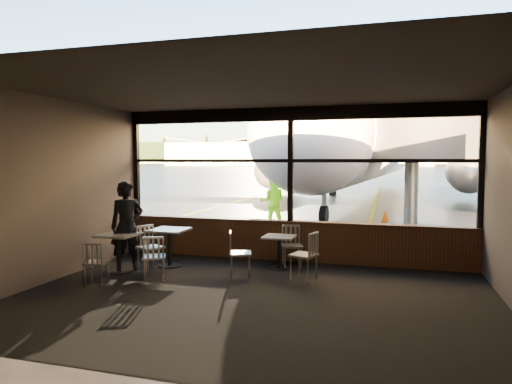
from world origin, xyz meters
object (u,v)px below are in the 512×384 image
at_px(ground_crew, 272,202).
at_px(passenger, 127,226).
at_px(chair_near_n, 292,246).
at_px(jet_bridge, 436,161).
at_px(chair_mid_w, 151,248).
at_px(chair_near_w, 240,254).
at_px(chair_mid_s, 154,257).
at_px(airliner, 370,103).
at_px(chair_near_e, 304,256).
at_px(cone_nose, 386,216).
at_px(cafe_table_near, 279,252).
at_px(cafe_table_left, 119,253).
at_px(cone_wing, 289,193).
at_px(chair_left_s, 97,263).
at_px(cafe_table_mid, 170,248).

bearing_deg(ground_crew, passenger, 61.98).
bearing_deg(chair_near_n, jet_bridge, -139.25).
bearing_deg(jet_bridge, chair_mid_w, -130.73).
height_order(chair_near_w, chair_mid_s, chair_near_w).
xyz_separation_m(airliner, chair_mid_s, (-3.10, -21.49, -5.41)).
height_order(chair_mid_s, passenger, passenger).
bearing_deg(chair_mid_s, chair_near_e, -8.27).
relative_size(airliner, chair_mid_s, 43.11).
height_order(chair_mid_w, cone_nose, chair_mid_w).
height_order(airliner, chair_near_w, airliner).
distance_m(jet_bridge, chair_near_w, 8.52).
relative_size(cafe_table_near, chair_near_n, 0.78).
bearing_deg(cone_nose, cafe_table_left, -118.82).
bearing_deg(airliner, cone_wing, -170.06).
bearing_deg(chair_near_w, chair_left_s, -78.97).
bearing_deg(cafe_table_near, chair_near_w, -127.18).
distance_m(cafe_table_mid, cafe_table_left, 1.08).
height_order(ground_crew, cone_wing, ground_crew).
distance_m(cafe_table_left, chair_near_e, 3.78).
relative_size(airliner, passenger, 20.44).
relative_size(cafe_table_near, chair_near_e, 0.75).
bearing_deg(chair_left_s, cafe_table_left, 84.74).
bearing_deg(cafe_table_near, airliner, 87.16).
relative_size(cafe_table_left, chair_near_w, 0.89).
distance_m(chair_near_w, cone_wing, 20.57).
xyz_separation_m(chair_near_w, passenger, (-2.41, -0.22, 0.48)).
bearing_deg(cone_wing, chair_mid_s, -84.95).
bearing_deg(cone_wing, cafe_table_near, -78.50).
distance_m(chair_mid_s, cone_wing, 21.12).
height_order(chair_near_n, chair_left_s, chair_near_n).
relative_size(chair_near_e, chair_near_w, 1.05).
relative_size(chair_mid_s, cone_nose, 1.89).
height_order(cafe_table_near, cafe_table_mid, cafe_table_mid).
relative_size(chair_near_w, chair_mid_w, 0.95).
relative_size(cafe_table_near, chair_mid_s, 0.80).
relative_size(cafe_table_mid, chair_left_s, 1.01).
relative_size(cafe_table_left, chair_near_e, 0.85).
xyz_separation_m(jet_bridge, cone_nose, (-1.54, 1.89, -2.05)).
height_order(cafe_table_left, cone_wing, cafe_table_left).
height_order(chair_mid_s, ground_crew, ground_crew).
height_order(chair_near_e, cone_wing, chair_near_e).
distance_m(jet_bridge, chair_mid_w, 9.70).
relative_size(chair_near_e, chair_near_n, 1.04).
bearing_deg(cafe_table_near, chair_left_s, -144.09).
relative_size(chair_near_n, chair_mid_w, 0.96).
xyz_separation_m(chair_left_s, passenger, (-0.05, 1.12, 0.53)).
distance_m(chair_mid_s, ground_crew, 7.38).
xyz_separation_m(cafe_table_near, chair_mid_s, (-2.11, -1.54, 0.09)).
height_order(chair_near_e, chair_near_n, chair_near_e).
distance_m(cafe_table_near, passenger, 3.24).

